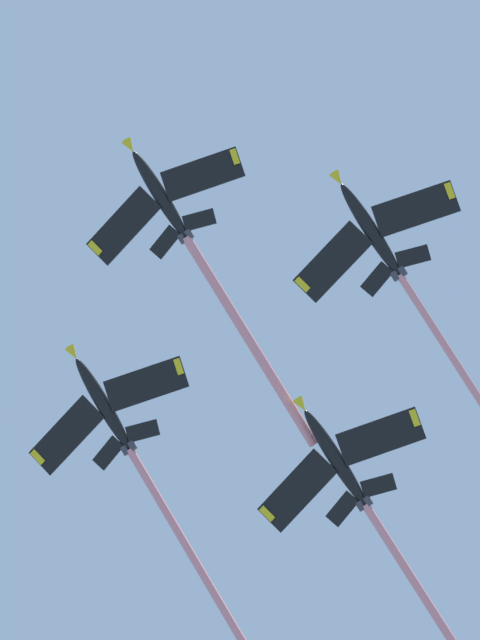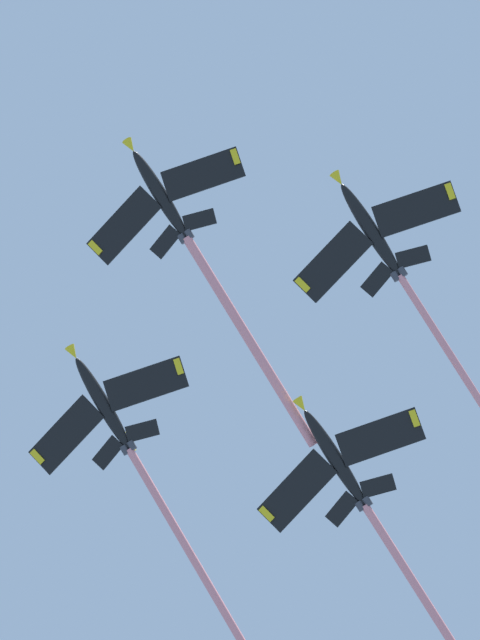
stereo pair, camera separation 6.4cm
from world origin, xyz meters
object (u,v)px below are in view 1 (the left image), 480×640
Objects in this scene: jet_lead at (195,252)px; jet_slot at (371,513)px; jet_right_wing at (132,453)px.

jet_lead is 34.81m from jet_slot.
jet_lead reaches higher than jet_right_wing.
jet_lead is 0.94× the size of jet_slot.
jet_right_wing is (22.31, -4.56, -5.29)m from jet_lead.
jet_lead reaches higher than jet_slot.
jet_right_wing is at bearing 71.21° from jet_slot.
jet_lead is 0.97× the size of jet_right_wing.
jet_lead is at bearing 115.40° from jet_slot.
jet_slot is at bearing -64.60° from jet_lead.
jet_slot is at bearing -108.79° from jet_right_wing.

